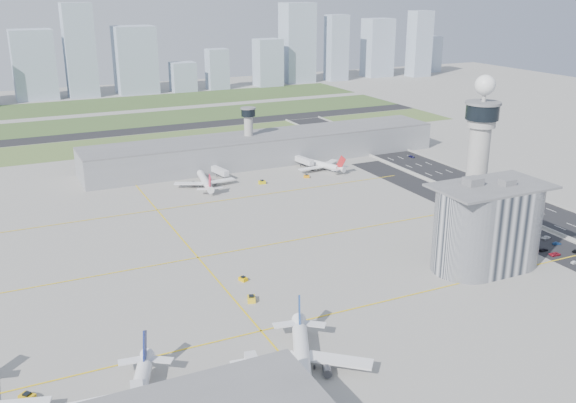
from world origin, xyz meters
name	(u,v)px	position (x,y,z in m)	size (l,w,h in m)	color
ground	(330,269)	(0.00, 0.00, 0.00)	(1000.00, 1000.00, 0.00)	#9F9C94
grass_strip_0	(134,144)	(-20.00, 225.00, 0.04)	(480.00, 50.00, 0.08)	#546D33
grass_strip_1	(112,123)	(-20.00, 300.00, 0.04)	(480.00, 60.00, 0.08)	#3C582A
grass_strip_2	(93,106)	(-20.00, 380.00, 0.04)	(480.00, 70.00, 0.08)	#3C5729
runway	(122,132)	(-20.00, 262.00, 0.06)	(480.00, 22.00, 0.10)	black
highway	(561,221)	(115.00, 0.00, 0.05)	(28.00, 500.00, 0.10)	black
barrier_left	(537,225)	(101.00, 0.00, 0.60)	(0.60, 500.00, 1.20)	#9E9E99
landside_road	(536,238)	(90.00, -10.00, 0.04)	(18.00, 260.00, 0.08)	black
parking_lot	(555,249)	(88.00, -22.00, 0.05)	(20.00, 44.00, 0.10)	black
taxiway_line_h_0	(261,331)	(-40.00, -30.00, 0.01)	(260.00, 0.60, 0.01)	yellow
taxiway_line_h_1	(198,258)	(-40.00, 30.00, 0.01)	(260.00, 0.60, 0.01)	yellow
taxiway_line_h_2	(157,210)	(-40.00, 90.00, 0.01)	(260.00, 0.60, 0.01)	yellow
taxiway_line_v	(198,258)	(-40.00, 30.00, 0.01)	(0.60, 260.00, 0.01)	yellow
control_tower	(479,149)	(72.00, 8.00, 35.04)	(14.00, 14.00, 64.50)	#ADAAA5
secondary_tower	(249,130)	(30.00, 150.00, 18.80)	(8.60, 8.60, 31.90)	#ADAAA5
admin_building	(488,226)	(51.99, -22.00, 15.30)	(42.00, 24.00, 33.50)	#B2B2B7
terminal_pier	(266,148)	(40.00, 148.00, 7.90)	(210.00, 32.00, 15.80)	gray
airplane_near_b	(135,394)	(-82.22, -53.42, 5.86)	(41.89, 35.61, 11.73)	white
airplane_near_c	(302,353)	(-38.95, -55.08, 6.28)	(44.83, 38.11, 12.55)	white
airplane_far_a	(204,176)	(-8.30, 116.47, 5.20)	(37.14, 31.57, 10.40)	white
airplane_far_b	(319,160)	(59.42, 119.42, 5.07)	(36.20, 30.77, 10.14)	white
jet_bridge_near_2	(262,391)	(-53.00, -61.00, 2.85)	(14.00, 3.00, 5.70)	silver
jet_bridge_far_0	(214,171)	(2.00, 132.00, 2.85)	(14.00, 3.00, 5.70)	silver
jet_bridge_far_1	(297,160)	(52.00, 132.00, 2.85)	(14.00, 3.00, 5.70)	silver
tug_0	(27,397)	(-105.13, -35.96, 1.06)	(2.51, 3.65, 2.12)	gold
tug_1	(208,377)	(-62.23, -47.08, 1.04)	(2.46, 3.58, 2.08)	orange
tug_2	(251,298)	(-35.28, -11.24, 1.07)	(2.52, 3.66, 2.13)	yellow
tug_3	(243,279)	(-32.01, 4.13, 0.84)	(1.98, 2.88, 1.67)	#E5AE02
tug_4	(262,182)	(19.58, 107.07, 1.04)	(2.45, 3.56, 2.07)	#D6C10F
tug_5	(307,176)	(45.50, 107.15, 0.90)	(2.13, 3.10, 1.80)	orange
car_lot_1	(575,262)	(83.48, -35.34, 0.57)	(1.20, 3.45, 1.14)	#A5A6A8
car_lot_2	(555,254)	(82.81, -26.56, 0.65)	(2.15, 4.67, 1.30)	#AA1B2E
car_lot_3	(543,250)	(82.17, -21.45, 0.58)	(1.62, 3.98, 1.15)	black
car_lot_4	(528,241)	(83.84, -12.10, 0.62)	(1.47, 3.66, 1.25)	navy
car_lot_5	(515,236)	(83.34, -5.61, 0.55)	(1.17, 3.35, 1.10)	silver
car_lot_9	(557,243)	(91.86, -19.04, 0.57)	(1.21, 3.47, 1.14)	navy
car_lot_10	(546,237)	(92.85, -12.52, 0.62)	(2.05, 4.45, 1.24)	white
car_lot_11	(528,230)	(92.58, -2.93, 0.65)	(1.83, 4.51, 1.31)	#999DB0
car_hw_1	(498,195)	(114.43, 37.89, 0.63)	(1.34, 3.84, 1.27)	black
car_hw_2	(412,157)	(121.47, 117.82, 0.59)	(1.94, 4.21, 1.17)	navy
car_hw_4	(343,138)	(109.13, 178.22, 0.61)	(1.45, 3.61, 1.23)	gray
skyline_bldg_7	(34,65)	(-59.44, 436.89, 30.61)	(35.76, 28.61, 61.22)	#9EADC1
skyline_bldg_8	(80,51)	(-19.42, 431.56, 41.69)	(26.33, 21.06, 83.39)	#9EADC1
skyline_bldg_9	(135,60)	(30.27, 432.32, 31.06)	(36.96, 29.57, 62.11)	#9EADC1
skyline_bldg_10	(183,77)	(73.27, 423.68, 13.87)	(23.01, 18.41, 27.75)	#9EADC1
skyline_bldg_11	(217,69)	(108.28, 423.34, 19.48)	(20.22, 16.18, 38.97)	#9EADC1
skyline_bldg_12	(268,63)	(162.17, 421.29, 23.44)	(26.14, 20.92, 46.89)	#9EADC1
skyline_bldg_13	(297,43)	(201.27, 433.27, 40.60)	(32.26, 25.81, 81.20)	#9EADC1
skyline_bldg_14	(336,48)	(244.74, 426.38, 34.37)	(21.59, 17.28, 68.75)	#9EADC1
skyline_bldg_15	(377,48)	(302.83, 435.54, 31.70)	(30.25, 24.20, 63.40)	#9EADC1
skyline_bldg_16	(419,44)	(345.49, 415.96, 35.78)	(23.04, 18.43, 71.56)	#9EADC1
skyline_bldg_17	(430,54)	(382.05, 443.29, 20.53)	(22.64, 18.11, 41.06)	#9EADC1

